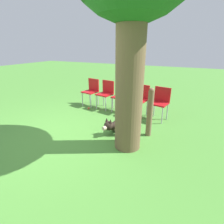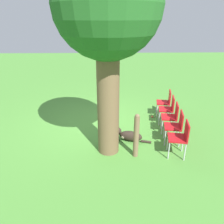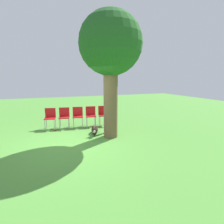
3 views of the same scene
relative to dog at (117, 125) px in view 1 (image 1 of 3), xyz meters
name	(u,v)px [view 1 (image 1 of 3)]	position (x,y,z in m)	size (l,w,h in m)	color
ground_plane	(65,137)	(0.78, -0.93, -0.15)	(30.00, 30.00, 0.00)	#478433
dog	(117,125)	(0.00, 0.00, 0.00)	(1.06, 0.46, 0.41)	#2D231C
fence_post	(150,112)	(-0.12, 0.72, 0.40)	(0.12, 0.12, 1.10)	brown
red_chair_0	(91,90)	(-1.39, -1.58, 0.37)	(0.49, 0.51, 0.88)	#B21419
red_chair_1	(106,92)	(-1.33, -1.00, 0.37)	(0.49, 0.51, 0.88)	#B21419
red_chair_2	(122,95)	(-1.28, -0.42, 0.37)	(0.49, 0.51, 0.88)	#B21419
red_chair_3	(140,98)	(-1.22, 0.16, 0.37)	(0.49, 0.51, 0.88)	#B21419
red_chair_4	(160,101)	(-1.16, 0.74, 0.37)	(0.49, 0.51, 0.88)	#B21419
tennis_ball	(89,108)	(-0.96, -1.43, -0.12)	(0.07, 0.07, 0.07)	#E54C33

